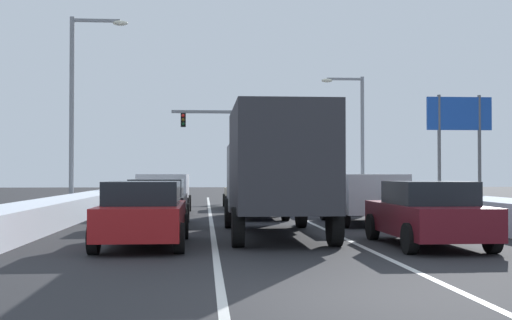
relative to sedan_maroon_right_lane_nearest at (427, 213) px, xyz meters
The scene contains 18 objects.
ground_plane 9.03m from the sedan_maroon_right_lane_nearest, 111.13° to the left, with size 120.00×120.00×0.00m, color #28282B.
lane_stripe_between_right_lane_and_center_lane 12.20m from the sedan_maroon_right_lane_nearest, 97.27° to the left, with size 0.14×40.55×0.01m, color silver.
lane_stripe_between_center_lane_and_left_lane 13.07m from the sedan_maroon_right_lane_nearest, 112.26° to the left, with size 0.14×40.55×0.01m, color silver.
snow_bank_right_shoulder 12.65m from the sedan_maroon_right_lane_nearest, 72.71° to the left, with size 1.99×40.55×0.90m, color silver.
snow_bank_left_shoulder 15.84m from the sedan_maroon_right_lane_nearest, 130.30° to the left, with size 1.61×40.55×0.81m, color silver.
sedan_maroon_right_lane_nearest is the anchor object (origin of this frame).
suv_silver_right_lane_second 7.02m from the sedan_maroon_right_lane_nearest, 88.96° to the left, with size 2.16×4.90×1.67m.
sedan_charcoal_right_lane_third 12.87m from the sedan_maroon_right_lane_nearest, 88.87° to the left, with size 2.00×4.50×1.51m.
box_truck_center_lane_nearest 4.30m from the sedan_maroon_right_lane_nearest, 142.35° to the left, with size 2.53×7.20×3.36m.
suv_navy_center_lane_second 10.85m from the sedan_maroon_right_lane_nearest, 107.28° to the left, with size 2.16×4.90×1.67m.
sedan_tan_center_lane_third 17.61m from the sedan_maroon_right_lane_nearest, 100.60° to the left, with size 2.00×4.50×1.51m.
sedan_red_left_lane_nearest 6.61m from the sedan_maroon_right_lane_nearest, behind, with size 2.00×4.50×1.51m.
sedan_black_left_lane_second 9.30m from the sedan_maroon_right_lane_nearest, 136.09° to the left, with size 2.00×4.50×1.51m.
suv_white_left_lane_third 14.82m from the sedan_maroon_right_lane_nearest, 117.58° to the left, with size 2.16×4.90×1.67m.
traffic_light_gantry 30.75m from the sedan_maroon_right_lane_nearest, 90.88° to the left, with size 10.94×0.47×6.20m.
street_lamp_right_mid 25.61m from the sedan_maroon_right_lane_nearest, 80.63° to the left, with size 2.66×0.36×7.66m.
street_lamp_left_mid 19.89m from the sedan_maroon_right_lane_nearest, 124.47° to the left, with size 2.66×0.36×8.95m.
roadside_sign_right 17.83m from the sedan_maroon_right_lane_nearest, 66.10° to the left, with size 3.20×0.16×5.50m.
Camera 1 is at (-1.93, -8.76, 1.68)m, focal length 46.57 mm.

